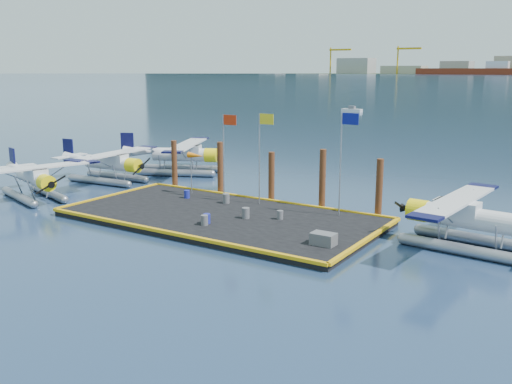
{
  "coord_description": "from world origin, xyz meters",
  "views": [
    {
      "loc": [
        21.07,
        -28.55,
        9.58
      ],
      "look_at": [
        1.39,
        2.0,
        1.65
      ],
      "focal_mm": 40.0,
      "sensor_mm": 36.0,
      "label": 1
    }
  ],
  "objects_px": {
    "seaplane_c": "(183,157)",
    "drum_2": "(246,213)",
    "seaplane_b": "(111,165)",
    "drum_0": "(187,194)",
    "windsock": "(196,157)",
    "flagpole_red": "(226,143)",
    "piling_2": "(271,179)",
    "piling_4": "(379,190)",
    "piling_0": "(175,166)",
    "seaplane_a": "(35,180)",
    "piling_1": "(220,170)",
    "drum_5": "(226,198)",
    "drum_1": "(204,220)",
    "seaplane_d": "(464,221)",
    "flagpole_blue": "(344,149)",
    "crate": "(323,239)",
    "piling_3": "(322,181)",
    "drum_3": "(207,219)",
    "drum_4": "(280,215)",
    "flagpole_yellow": "(262,145)"
  },
  "relations": [
    {
      "from": "seaplane_c",
      "to": "piling_4",
      "type": "distance_m",
      "value": 21.86
    },
    {
      "from": "drum_2",
      "to": "piling_4",
      "type": "distance_m",
      "value": 8.61
    },
    {
      "from": "piling_2",
      "to": "piling_4",
      "type": "bearing_deg",
      "value": 0.0
    },
    {
      "from": "seaplane_b",
      "to": "piling_0",
      "type": "height_order",
      "value": "piling_0"
    },
    {
      "from": "crate",
      "to": "piling_3",
      "type": "height_order",
      "value": "piling_3"
    },
    {
      "from": "drum_0",
      "to": "drum_2",
      "type": "bearing_deg",
      "value": -19.72
    },
    {
      "from": "seaplane_d",
      "to": "flagpole_blue",
      "type": "relative_size",
      "value": 1.56
    },
    {
      "from": "seaplane_a",
      "to": "piling_1",
      "type": "xyz_separation_m",
      "value": [
        11.04,
        8.12,
        0.63
      ]
    },
    {
      "from": "piling_4",
      "to": "piling_0",
      "type": "bearing_deg",
      "value": 180.0
    },
    {
      "from": "seaplane_c",
      "to": "windsock",
      "type": "xyz_separation_m",
      "value": [
        7.53,
        -7.47,
        1.6
      ]
    },
    {
      "from": "seaplane_a",
      "to": "drum_1",
      "type": "height_order",
      "value": "seaplane_a"
    },
    {
      "from": "seaplane_c",
      "to": "drum_2",
      "type": "bearing_deg",
      "value": 27.63
    },
    {
      "from": "seaplane_b",
      "to": "drum_1",
      "type": "distance_m",
      "value": 17.57
    },
    {
      "from": "drum_5",
      "to": "drum_1",
      "type": "bearing_deg",
      "value": -67.3
    },
    {
      "from": "seaplane_c",
      "to": "drum_3",
      "type": "distance_m",
      "value": 18.9
    },
    {
      "from": "seaplane_b",
      "to": "drum_0",
      "type": "distance_m",
      "value": 10.65
    },
    {
      "from": "flagpole_red",
      "to": "flagpole_blue",
      "type": "relative_size",
      "value": 0.92
    },
    {
      "from": "drum_4",
      "to": "piling_2",
      "type": "height_order",
      "value": "piling_2"
    },
    {
      "from": "seaplane_b",
      "to": "flagpole_blue",
      "type": "relative_size",
      "value": 1.5
    },
    {
      "from": "crate",
      "to": "piling_1",
      "type": "relative_size",
      "value": 0.31
    },
    {
      "from": "flagpole_blue",
      "to": "seaplane_a",
      "type": "bearing_deg",
      "value": -163.3
    },
    {
      "from": "seaplane_d",
      "to": "windsock",
      "type": "height_order",
      "value": "seaplane_d"
    },
    {
      "from": "seaplane_c",
      "to": "drum_1",
      "type": "bearing_deg",
      "value": 19.21
    },
    {
      "from": "drum_4",
      "to": "crate",
      "type": "height_order",
      "value": "crate"
    },
    {
      "from": "seaplane_b",
      "to": "seaplane_c",
      "type": "relative_size",
      "value": 0.96
    },
    {
      "from": "seaplane_c",
      "to": "seaplane_d",
      "type": "xyz_separation_m",
      "value": [
        27.0,
        -8.95,
        -0.06
      ]
    },
    {
      "from": "flagpole_red",
      "to": "flagpole_yellow",
      "type": "xyz_separation_m",
      "value": [
        3.0,
        0.0,
        0.12
      ]
    },
    {
      "from": "seaplane_c",
      "to": "piling_1",
      "type": "distance_m",
      "value": 10.39
    },
    {
      "from": "drum_1",
      "to": "flagpole_blue",
      "type": "bearing_deg",
      "value": 47.12
    },
    {
      "from": "drum_1",
      "to": "flagpole_red",
      "type": "xyz_separation_m",
      "value": [
        -3.01,
        6.44,
        3.69
      ]
    },
    {
      "from": "seaplane_c",
      "to": "drum_3",
      "type": "height_order",
      "value": "seaplane_c"
    },
    {
      "from": "seaplane_d",
      "to": "crate",
      "type": "distance_m",
      "value": 7.65
    },
    {
      "from": "crate",
      "to": "piling_3",
      "type": "bearing_deg",
      "value": 116.89
    },
    {
      "from": "seaplane_b",
      "to": "seaplane_c",
      "type": "bearing_deg",
      "value": 153.4
    },
    {
      "from": "drum_5",
      "to": "flagpole_red",
      "type": "bearing_deg",
      "value": 124.66
    },
    {
      "from": "seaplane_b",
      "to": "crate",
      "type": "relative_size",
      "value": 7.58
    },
    {
      "from": "windsock",
      "to": "flagpole_red",
      "type": "bearing_deg",
      "value": 0.0
    },
    {
      "from": "crate",
      "to": "piling_0",
      "type": "height_order",
      "value": "piling_0"
    },
    {
      "from": "seaplane_d",
      "to": "drum_1",
      "type": "bearing_deg",
      "value": 114.69
    },
    {
      "from": "seaplane_c",
      "to": "flagpole_blue",
      "type": "xyz_separation_m",
      "value": [
        19.25,
        -7.47,
        3.06
      ]
    },
    {
      "from": "flagpole_blue",
      "to": "piling_0",
      "type": "height_order",
      "value": "flagpole_blue"
    },
    {
      "from": "drum_2",
      "to": "flagpole_red",
      "type": "xyz_separation_m",
      "value": [
        -4.2,
        3.8,
        3.66
      ]
    },
    {
      "from": "drum_4",
      "to": "drum_5",
      "type": "distance_m",
      "value": 5.58
    },
    {
      "from": "piling_1",
      "to": "seaplane_b",
      "type": "bearing_deg",
      "value": -177.38
    },
    {
      "from": "seaplane_b",
      "to": "crate",
      "type": "height_order",
      "value": "seaplane_b"
    },
    {
      "from": "drum_1",
      "to": "flagpole_red",
      "type": "bearing_deg",
      "value": 115.06
    },
    {
      "from": "drum_1",
      "to": "piling_2",
      "type": "bearing_deg",
      "value": 91.55
    },
    {
      "from": "seaplane_c",
      "to": "windsock",
      "type": "bearing_deg",
      "value": 20.78
    },
    {
      "from": "flagpole_red",
      "to": "piling_4",
      "type": "relative_size",
      "value": 1.5
    },
    {
      "from": "windsock",
      "to": "piling_0",
      "type": "relative_size",
      "value": 0.78
    }
  ]
}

